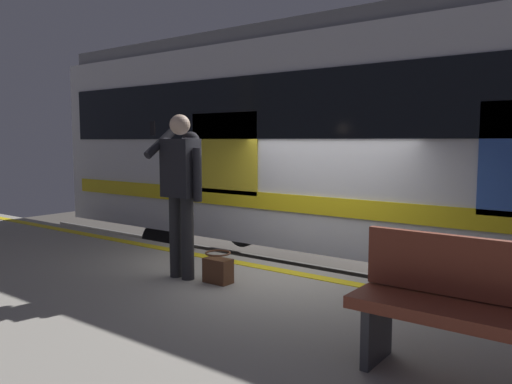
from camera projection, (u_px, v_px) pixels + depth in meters
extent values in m
plane|color=#4C4742|center=(293.00, 342.00, 6.20)|extent=(24.69, 24.69, 0.00)
cube|color=#9E998E|center=(175.00, 361.00, 4.57)|extent=(15.00, 3.97, 0.96)
cube|color=yellow|center=(280.00, 270.00, 5.86)|extent=(14.70, 0.16, 0.01)
cube|color=slate|center=(349.00, 304.00, 7.39)|extent=(19.50, 0.08, 0.16)
cube|color=slate|center=(387.00, 282.00, 8.53)|extent=(19.50, 0.08, 0.16)
cube|color=silver|center=(398.00, 144.00, 7.49)|extent=(12.08, 3.00, 2.95)
cube|color=gray|center=(401.00, 34.00, 7.32)|extent=(11.84, 2.76, 0.24)
cube|color=black|center=(353.00, 102.00, 6.23)|extent=(11.47, 0.03, 0.90)
cube|color=yellow|center=(351.00, 209.00, 6.37)|extent=(11.47, 0.03, 0.24)
cube|color=gold|center=(224.00, 153.00, 7.56)|extent=(1.26, 0.02, 1.21)
cylinder|color=black|center=(159.00, 246.00, 9.07)|extent=(0.84, 0.12, 0.84)
cylinder|color=black|center=(242.00, 228.00, 10.97)|extent=(0.84, 0.12, 0.84)
cylinder|color=#262628|center=(187.00, 239.00, 5.46)|extent=(0.14, 0.14, 0.90)
cylinder|color=#262628|center=(176.00, 237.00, 5.57)|extent=(0.14, 0.14, 0.90)
cube|color=black|center=(181.00, 168.00, 5.44)|extent=(0.40, 0.24, 0.63)
sphere|color=black|center=(191.00, 141.00, 5.54)|extent=(0.20, 0.20, 0.20)
sphere|color=beige|center=(180.00, 125.00, 5.39)|extent=(0.22, 0.22, 0.22)
cylinder|color=black|center=(197.00, 175.00, 5.30)|extent=(0.09, 0.09, 0.57)
cylinder|color=black|center=(160.00, 143.00, 5.49)|extent=(0.09, 0.42, 0.33)
cube|color=black|center=(153.00, 128.00, 5.39)|extent=(0.07, 0.02, 0.15)
cube|color=#59331E|center=(218.00, 271.00, 5.36)|extent=(0.30, 0.17, 0.26)
torus|color=#59331E|center=(218.00, 253.00, 5.34)|extent=(0.28, 0.28, 0.02)
cube|color=brown|center=(468.00, 316.00, 3.06)|extent=(1.46, 0.44, 0.08)
cube|color=brown|center=(478.00, 269.00, 3.19)|extent=(1.46, 0.06, 0.40)
cube|color=#333338|center=(377.00, 330.00, 3.43)|extent=(0.06, 0.40, 0.45)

